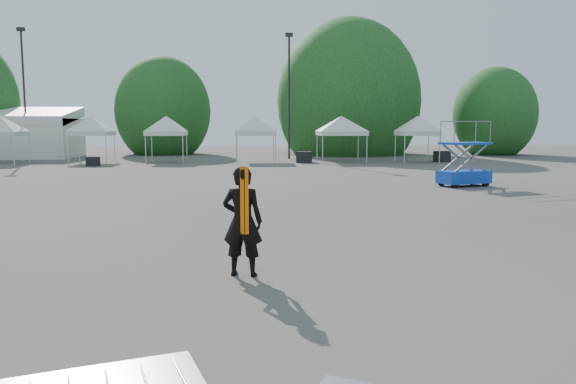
{
  "coord_description": "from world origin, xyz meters",
  "views": [
    {
      "loc": [
        -0.31,
        -12.62,
        2.74
      ],
      "look_at": [
        0.54,
        -0.79,
        1.3
      ],
      "focal_mm": 35.0,
      "sensor_mm": 36.0,
      "label": 1
    }
  ],
  "objects": [
    {
      "name": "scissor_lift",
      "position": [
        9.26,
        11.54,
        1.45
      ],
      "size": [
        2.46,
        1.75,
        2.87
      ],
      "rotation": [
        0.0,
        0.0,
        0.32
      ],
      "color": "#0E27B6",
      "rests_on": "ground"
    },
    {
      "name": "crate_west",
      "position": [
        -10.45,
        25.02,
        0.3
      ],
      "size": [
        0.83,
        0.67,
        0.6
      ],
      "primitive_type": "cube",
      "rotation": [
        0.0,
        0.0,
        -0.09
      ],
      "color": "black",
      "rests_on": "ground"
    },
    {
      "name": "tree_mid_w",
      "position": [
        -8.0,
        40.0,
        3.93
      ],
      "size": [
        4.16,
        4.16,
        6.33
      ],
      "color": "#382314",
      "rests_on": "ground"
    },
    {
      "name": "tent_c",
      "position": [
        -11.46,
        28.68,
        3.06
      ],
      "size": [
        3.93,
        3.93,
        3.88
      ],
      "color": "silver",
      "rests_on": "ground"
    },
    {
      "name": "tree_mid_e",
      "position": [
        9.0,
        39.0,
        4.84
      ],
      "size": [
        5.12,
        5.12,
        7.79
      ],
      "color": "#382314",
      "rests_on": "ground"
    },
    {
      "name": "tree_far_e",
      "position": [
        22.0,
        37.0,
        3.63
      ],
      "size": [
        3.84,
        3.84,
        5.84
      ],
      "color": "#382314",
      "rests_on": "ground"
    },
    {
      "name": "tent_d",
      "position": [
        -6.12,
        28.49,
        3.06
      ],
      "size": [
        3.93,
        3.93,
        3.88
      ],
      "color": "silver",
      "rests_on": "ground"
    },
    {
      "name": "tent_b",
      "position": [
        -17.46,
        28.01,
        3.06
      ],
      "size": [
        4.1,
        4.1,
        3.88
      ],
      "color": "silver",
      "rests_on": "ground"
    },
    {
      "name": "ground",
      "position": [
        0.0,
        0.0,
        0.0
      ],
      "size": [
        120.0,
        120.0,
        0.0
      ],
      "primitive_type": "plane",
      "color": "#474442",
      "rests_on": "ground"
    },
    {
      "name": "crate_mid",
      "position": [
        3.73,
        27.23,
        0.4
      ],
      "size": [
        1.21,
        1.05,
        0.8
      ],
      "primitive_type": "cube",
      "rotation": [
        0.0,
        0.0,
        -0.27
      ],
      "color": "black",
      "rests_on": "ground"
    },
    {
      "name": "crate_east",
      "position": [
        13.89,
        27.47,
        0.39
      ],
      "size": [
        1.13,
        0.95,
        0.79
      ],
      "primitive_type": "cube",
      "rotation": [
        0.0,
        0.0,
        0.17
      ],
      "color": "black",
      "rests_on": "ground"
    },
    {
      "name": "tent_g",
      "position": [
        11.9,
        27.19,
        3.06
      ],
      "size": [
        3.83,
        3.83,
        3.88
      ],
      "color": "silver",
      "rests_on": "ground"
    },
    {
      "name": "light_pole_east",
      "position": [
        3.0,
        32.0,
        5.52
      ],
      "size": [
        0.6,
        0.25,
        9.8
      ],
      "color": "black",
      "rests_on": "ground"
    },
    {
      "name": "man",
      "position": [
        -0.41,
        -2.64,
        1.0
      ],
      "size": [
        0.82,
        0.62,
        2.0
      ],
      "rotation": [
        0.0,
        0.0,
        2.93
      ],
      "color": "black",
      "rests_on": "ground"
    },
    {
      "name": "tent_e",
      "position": [
        0.28,
        28.4,
        3.06
      ],
      "size": [
        4.18,
        4.18,
        3.88
      ],
      "color": "silver",
      "rests_on": "ground"
    },
    {
      "name": "tent_f",
      "position": [
        6.53,
        28.11,
        3.06
      ],
      "size": [
        4.75,
        4.75,
        3.88
      ],
      "color": "silver",
      "rests_on": "ground"
    },
    {
      "name": "light_pole_west",
      "position": [
        -18.0,
        34.0,
        5.77
      ],
      "size": [
        0.6,
        0.25,
        10.3
      ],
      "color": "black",
      "rests_on": "ground"
    }
  ]
}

